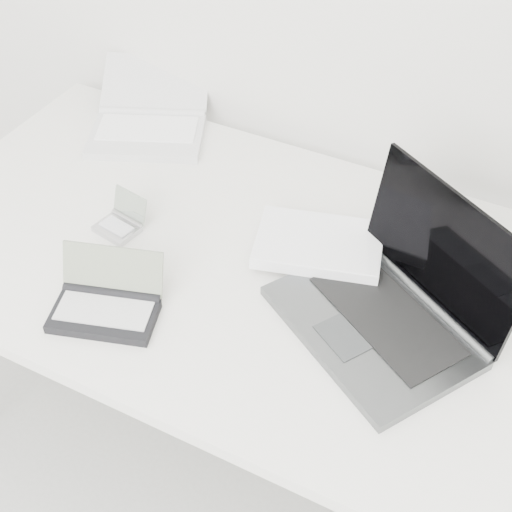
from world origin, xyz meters
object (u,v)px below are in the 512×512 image
at_px(netbook_open_white, 149,120).
at_px(palmtop_charcoal, 107,304).
at_px(laptop_large, 370,286).
at_px(desk, 278,287).

height_order(netbook_open_white, palmtop_charcoal, same).
bearing_deg(netbook_open_white, laptop_large, -47.45).
relative_size(desk, netbook_open_white, 3.82).
relative_size(laptop_large, netbook_open_white, 1.30).
xyz_separation_m(desk, palmtop_charcoal, (-0.24, -0.24, 0.07)).
height_order(laptop_large, palmtop_charcoal, laptop_large).
bearing_deg(desk, palmtop_charcoal, -134.26).
relative_size(desk, laptop_large, 2.95).
bearing_deg(desk, laptop_large, 1.37).
bearing_deg(palmtop_charcoal, netbook_open_white, 98.74).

